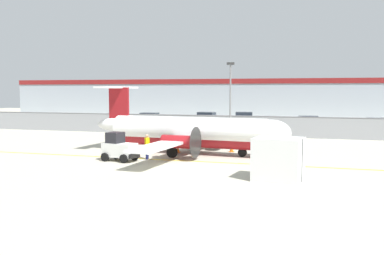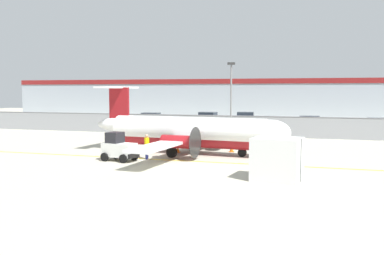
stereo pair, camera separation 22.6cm
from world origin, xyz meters
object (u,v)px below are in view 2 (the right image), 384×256
at_px(baggage_tug, 119,148).
at_px(ground_crew_worker, 147,145).
at_px(commuter_airplane, 192,132).
at_px(cargo_container, 277,159).
at_px(traffic_cone_far_left, 178,148).
at_px(parked_car_1, 209,118).
at_px(parked_car_3, 308,123).
at_px(parked_car_2, 246,118).
at_px(traffic_cone_near_left, 232,148).
at_px(parked_car_0, 152,119).
at_px(parked_car_4, 377,125).
at_px(apron_light_pole, 231,94).
at_px(traffic_cone_near_right, 134,153).

xyz_separation_m(baggage_tug, ground_crew_worker, (1.51, 1.14, 0.10)).
bearing_deg(commuter_airplane, cargo_container, -42.17).
relative_size(baggage_tug, traffic_cone_far_left, 3.90).
xyz_separation_m(parked_car_1, parked_car_3, (13.18, -5.00, 0.00)).
bearing_deg(cargo_container, parked_car_2, 110.36).
bearing_deg(parked_car_1, traffic_cone_near_left, -63.88).
bearing_deg(traffic_cone_near_left, parked_car_0, 125.72).
relative_size(parked_car_1, parked_car_4, 1.02).
distance_m(traffic_cone_near_left, parked_car_4, 21.73).
bearing_deg(ground_crew_worker, parked_car_0, -77.27).
height_order(ground_crew_worker, parked_car_4, same).
bearing_deg(apron_light_pole, commuter_airplane, -94.12).
distance_m(cargo_container, parked_car_3, 28.74).
xyz_separation_m(traffic_cone_far_left, parked_car_1, (-4.35, 25.90, 0.58)).
distance_m(baggage_tug, parked_car_0, 28.25).
relative_size(traffic_cone_near_right, parked_car_0, 0.15).
bearing_deg(apron_light_pole, traffic_cone_near_left, -77.93).
distance_m(traffic_cone_far_left, parked_car_1, 26.27).
xyz_separation_m(traffic_cone_near_right, parked_car_1, (-2.31, 29.19, 0.58)).
xyz_separation_m(ground_crew_worker, parked_car_3, (9.83, 24.45, -0.06)).
xyz_separation_m(traffic_cone_near_right, parked_car_4, (18.01, 22.72, 0.58)).
bearing_deg(commuter_airplane, parked_car_3, 75.44).
bearing_deg(cargo_container, parked_car_0, 130.89).
bearing_deg(cargo_container, traffic_cone_far_left, 144.16).
xyz_separation_m(baggage_tug, parked_car_0, (-8.63, 26.90, 0.04)).
xyz_separation_m(parked_car_3, parked_car_4, (7.14, -1.47, 0.00)).
height_order(commuter_airplane, apron_light_pole, apron_light_pole).
distance_m(commuter_airplane, parked_car_2, 27.95).
height_order(cargo_container, traffic_cone_far_left, cargo_container).
height_order(commuter_airplane, parked_car_2, commuter_airplane).
bearing_deg(parked_car_4, parked_car_0, -2.37).
height_order(commuter_airplane, ground_crew_worker, commuter_airplane).
relative_size(parked_car_1, parked_car_3, 1.04).
xyz_separation_m(cargo_container, traffic_cone_far_left, (-8.06, 7.83, -0.79)).
distance_m(parked_car_4, apron_light_pole, 17.16).
height_order(cargo_container, parked_car_0, cargo_container).
bearing_deg(apron_light_pole, traffic_cone_far_left, -100.80).
relative_size(traffic_cone_far_left, parked_car_1, 0.15).
bearing_deg(ground_crew_worker, traffic_cone_near_right, -22.54).
xyz_separation_m(parked_car_1, parked_car_2, (4.85, 1.70, 0.00)).
height_order(ground_crew_worker, apron_light_pole, apron_light_pole).
relative_size(traffic_cone_far_left, parked_car_2, 0.15).
relative_size(baggage_tug, parked_car_1, 0.57).
distance_m(commuter_airplane, cargo_container, 10.18).
height_order(cargo_container, traffic_cone_near_right, cargo_container).
bearing_deg(parked_car_4, apron_light_pole, 36.92).
bearing_deg(parked_car_0, ground_crew_worker, -69.24).
bearing_deg(parked_car_1, apron_light_pole, -60.53).
bearing_deg(traffic_cone_near_right, baggage_tug, -108.63).
bearing_deg(baggage_tug, ground_crew_worker, 48.01).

